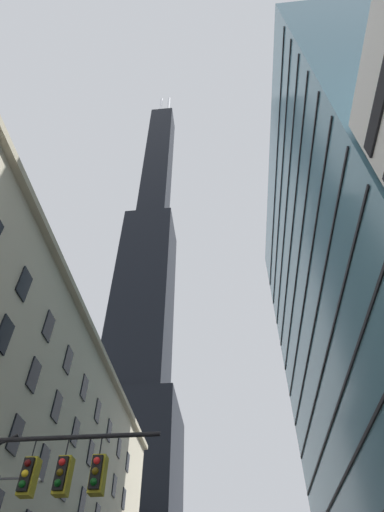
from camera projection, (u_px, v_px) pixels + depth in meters
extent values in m
cube|color=#9E937A|center=(90.00, 328.00, 41.44)|extent=(0.70, 63.86, 0.60)
cube|color=black|center=(16.00, 435.00, 26.07)|extent=(0.14, 1.40, 2.20)
cube|color=black|center=(43.00, 463.00, 29.57)|extent=(0.14, 1.40, 2.20)
cube|color=black|center=(65.00, 484.00, 33.06)|extent=(0.14, 1.40, 2.20)
cube|color=black|center=(82.00, 502.00, 36.56)|extent=(0.14, 1.40, 2.20)
cube|color=black|center=(4.00, 334.00, 25.56)|extent=(0.14, 1.40, 2.20)
cube|color=black|center=(34.00, 375.00, 29.06)|extent=(0.14, 1.40, 2.20)
cube|color=black|center=(57.00, 407.00, 32.56)|extent=(0.14, 1.40, 2.20)
cube|color=black|center=(75.00, 432.00, 36.05)|extent=(0.14, 1.40, 2.20)
cube|color=black|center=(91.00, 453.00, 39.55)|extent=(0.14, 1.40, 2.20)
cube|color=black|center=(103.00, 471.00, 43.04)|extent=(0.14, 1.40, 2.20)
cube|color=black|center=(114.00, 486.00, 46.54)|extent=(0.14, 1.40, 2.20)
cube|color=black|center=(124.00, 499.00, 50.03)|extent=(0.14, 1.40, 2.20)
cube|color=black|center=(24.00, 284.00, 28.55)|extent=(0.14, 1.40, 2.20)
cube|color=black|center=(48.00, 326.00, 32.05)|extent=(0.14, 1.40, 2.20)
cube|color=black|center=(68.00, 360.00, 35.55)|extent=(0.14, 1.40, 2.20)
cube|color=black|center=(84.00, 388.00, 39.04)|extent=(0.14, 1.40, 2.20)
cube|color=black|center=(98.00, 411.00, 42.54)|extent=(0.14, 1.40, 2.20)
cube|color=black|center=(109.00, 431.00, 46.03)|extent=(0.14, 1.40, 2.20)
cube|color=black|center=(119.00, 448.00, 49.53)|extent=(0.14, 1.40, 2.20)
cube|color=black|center=(128.00, 462.00, 53.02)|extent=(0.14, 1.40, 2.20)
cube|color=black|center=(144.00, 300.00, 127.66)|extent=(16.64, 16.64, 69.98)
cube|color=black|center=(159.00, 163.00, 183.70)|extent=(10.70, 10.70, 87.48)
cylinder|color=silver|center=(161.00, 108.00, 223.69)|extent=(1.20, 1.20, 24.47)
cylinder|color=silver|center=(168.00, 108.00, 223.40)|extent=(1.20, 1.20, 24.47)
cube|color=black|center=(346.00, 474.00, 30.06)|extent=(0.12, 39.96, 0.24)
cube|color=black|center=(333.00, 420.00, 32.90)|extent=(0.12, 39.96, 0.24)
cube|color=black|center=(322.00, 375.00, 35.75)|extent=(0.12, 39.96, 0.24)
cube|color=black|center=(312.00, 336.00, 38.60)|extent=(0.12, 39.96, 0.24)
cube|color=black|center=(304.00, 303.00, 41.45)|extent=(0.12, 39.96, 0.24)
cube|color=black|center=(297.00, 274.00, 44.29)|extent=(0.12, 39.96, 0.24)
cube|color=black|center=(290.00, 249.00, 47.14)|extent=(0.12, 39.96, 0.24)
cube|color=black|center=(285.00, 226.00, 49.99)|extent=(0.12, 39.96, 0.24)
cube|color=black|center=(280.00, 206.00, 52.84)|extent=(0.12, 39.96, 0.24)
cube|color=black|center=(275.00, 188.00, 55.68)|extent=(0.12, 39.96, 0.24)
cylinder|color=black|center=(40.00, 439.00, 12.70)|extent=(7.57, 0.14, 0.14)
cylinder|color=black|center=(34.00, 449.00, 12.50)|extent=(0.04, 0.04, 0.60)
cube|color=black|center=(27.00, 475.00, 11.96)|extent=(0.30, 0.30, 0.90)
cube|color=olive|center=(29.00, 477.00, 12.08)|extent=(0.40, 0.40, 1.04)
sphere|color=#450808|center=(28.00, 463.00, 12.05)|extent=(0.20, 0.20, 0.20)
sphere|color=yellow|center=(25.00, 473.00, 11.85)|extent=(0.20, 0.20, 0.20)
sphere|color=#083D10|center=(22.00, 484.00, 11.65)|extent=(0.20, 0.20, 0.20)
cylinder|color=black|center=(67.00, 447.00, 12.42)|extent=(0.04, 0.04, 0.60)
cube|color=black|center=(62.00, 474.00, 11.89)|extent=(0.30, 0.30, 0.90)
cube|color=olive|center=(64.00, 476.00, 12.01)|extent=(0.40, 0.40, 1.04)
sphere|color=red|center=(62.00, 462.00, 11.98)|extent=(0.20, 0.20, 0.20)
sphere|color=#4B3A08|center=(60.00, 472.00, 11.78)|extent=(0.20, 0.20, 0.20)
sphere|color=#083D10|center=(58.00, 483.00, 11.58)|extent=(0.20, 0.20, 0.20)
cylinder|color=black|center=(101.00, 446.00, 12.35)|extent=(0.04, 0.04, 0.60)
cube|color=black|center=(97.00, 473.00, 11.82)|extent=(0.30, 0.30, 0.90)
cube|color=olive|center=(98.00, 475.00, 11.94)|extent=(0.40, 0.40, 1.04)
sphere|color=red|center=(97.00, 461.00, 11.91)|extent=(0.20, 0.20, 0.20)
sphere|color=#4B3A08|center=(95.00, 471.00, 11.71)|extent=(0.20, 0.20, 0.20)
sphere|color=#083D10|center=(94.00, 482.00, 11.51)|extent=(0.20, 0.20, 0.20)
cylinder|color=#47474C|center=(16.00, 478.00, 19.20)|extent=(1.84, 0.10, 0.10)
ellipsoid|color=#EFE5C6|center=(35.00, 480.00, 19.07)|extent=(0.56, 0.32, 0.24)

